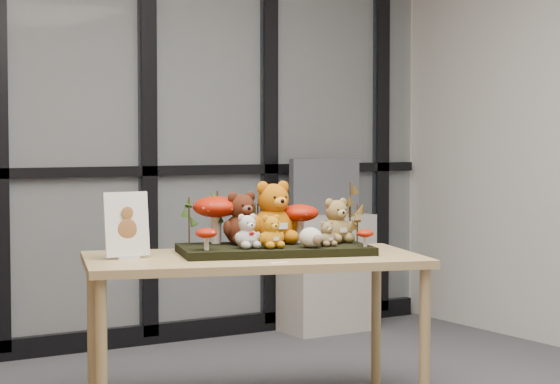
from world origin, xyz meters
TOP-DOWN VIEW (x-y plane):
  - room_shell at (0.00, 0.00)m, footprint 5.00×5.00m
  - glass_partition at (-0.00, 2.47)m, footprint 4.90×0.06m
  - display_table at (0.24, 0.86)m, footprint 1.67×1.19m
  - diorama_tray at (0.37, 0.88)m, footprint 0.96×0.68m
  - bear_pooh_yellow at (0.41, 0.95)m, footprint 0.31×0.29m
  - bear_brown_medium at (0.27, 1.02)m, footprint 0.25×0.24m
  - bear_tan_back at (0.69, 0.83)m, footprint 0.22×0.21m
  - bear_small_yellow at (0.30, 0.78)m, footprint 0.16×0.15m
  - bear_white_bow at (0.20, 0.84)m, footprint 0.16×0.15m
  - bear_beige_small at (0.56, 0.72)m, footprint 0.12×0.11m
  - plush_cream_hedgehog at (0.46, 0.70)m, footprint 0.10×0.09m
  - mushroom_back_left at (0.18, 1.10)m, footprint 0.22×0.22m
  - mushroom_back_right at (0.54, 0.92)m, footprint 0.18×0.18m
  - mushroom_front_left at (0.01, 0.86)m, footprint 0.10×0.10m
  - mushroom_front_right at (0.70, 0.61)m, footprint 0.08×0.08m
  - sprig_green_far_left at (0.04, 1.10)m, footprint 0.05×0.05m
  - sprig_green_mid_left at (0.19, 1.10)m, footprint 0.05×0.05m
  - sprig_dry_far_right at (0.78, 0.84)m, footprint 0.05×0.05m
  - sprig_dry_mid_right at (0.74, 0.73)m, footprint 0.05×0.05m
  - sprig_green_centre at (0.38, 1.05)m, footprint 0.05×0.05m
  - sign_holder at (-0.29, 1.05)m, footprint 0.21×0.06m
  - label_card at (0.20, 0.55)m, footprint 0.09×0.03m
  - cabinet at (1.61, 2.27)m, footprint 0.57×0.33m
  - monitor at (1.61, 2.28)m, footprint 0.51×0.05m

SIDE VIEW (x-z plane):
  - cabinet at x=1.61m, z-range 0.00..0.75m
  - display_table at x=0.24m, z-range 0.29..1.00m
  - label_card at x=0.20m, z-range 0.71..0.71m
  - diorama_tray at x=0.37m, z-range 0.71..0.75m
  - mushroom_front_right at x=0.70m, z-range 0.75..0.84m
  - plush_cream_hedgehog at x=0.46m, z-range 0.75..0.85m
  - mushroom_front_left at x=0.01m, z-range 0.75..0.86m
  - bear_beige_small at x=0.56m, z-range 0.75..0.88m
  - bear_small_yellow at x=0.30m, z-range 0.75..0.91m
  - bear_white_bow at x=0.20m, z-range 0.75..0.92m
  - sprig_green_centre at x=0.38m, z-range 0.75..0.93m
  - sprig_dry_mid_right at x=0.74m, z-range 0.75..0.94m
  - sign_holder at x=-0.29m, z-range 0.70..1.00m
  - mushroom_back_right at x=0.54m, z-range 0.75..0.95m
  - sprig_green_far_left at x=0.04m, z-range 0.75..0.97m
  - bear_tan_back at x=0.69m, z-range 0.75..0.98m
  - mushroom_back_left at x=0.18m, z-range 0.75..1.00m
  - sprig_green_mid_left at x=0.19m, z-range 0.75..1.00m
  - bear_brown_medium at x=0.27m, z-range 0.75..1.02m
  - sprig_dry_far_right at x=0.78m, z-range 0.75..1.03m
  - bear_pooh_yellow at x=0.41m, z-range 0.75..1.07m
  - monitor at x=1.61m, z-range 0.75..1.12m
  - glass_partition at x=0.00m, z-range 0.03..2.81m
  - room_shell at x=0.00m, z-range -0.82..4.18m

